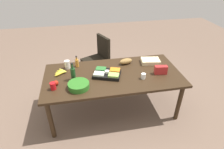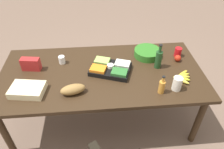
# 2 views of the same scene
# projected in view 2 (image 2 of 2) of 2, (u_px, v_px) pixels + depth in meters

# --- Properties ---
(ground_plane) EXTENTS (10.00, 10.00, 0.00)m
(ground_plane) POSITION_uv_depth(u_px,v_px,m) (103.00, 116.00, 2.79)
(ground_plane) COLOR #735C4C
(conference_table) EXTENTS (2.20, 1.06, 0.74)m
(conference_table) POSITION_uv_depth(u_px,v_px,m) (102.00, 77.00, 2.36)
(conference_table) COLOR #332314
(conference_table) RESTS_ON ground
(sheet_cake) EXTENTS (0.35, 0.27, 0.07)m
(sheet_cake) POSITION_uv_depth(u_px,v_px,m) (28.00, 90.00, 2.05)
(sheet_cake) COLOR beige
(sheet_cake) RESTS_ON conference_table
(veggie_tray) EXTENTS (0.50, 0.42, 0.09)m
(veggie_tray) POSITION_uv_depth(u_px,v_px,m) (111.00, 68.00, 2.31)
(veggie_tray) COLOR black
(veggie_tray) RESTS_ON conference_table
(chip_bag_red) EXTENTS (0.21, 0.11, 0.14)m
(chip_bag_red) POSITION_uv_depth(u_px,v_px,m) (31.00, 64.00, 2.31)
(chip_bag_red) COLOR #B52727
(chip_bag_red) RESTS_ON conference_table
(paper_cup) EXTENTS (0.08, 0.08, 0.09)m
(paper_cup) POSITION_uv_depth(u_px,v_px,m) (62.00, 60.00, 2.41)
(paper_cup) COLOR white
(paper_cup) RESTS_ON conference_table
(mayo_jar) EXTENTS (0.09, 0.09, 0.14)m
(mayo_jar) POSITION_uv_depth(u_px,v_px,m) (177.00, 84.00, 2.06)
(mayo_jar) COLOR white
(mayo_jar) RESTS_ON conference_table
(bread_loaf) EXTENTS (0.26, 0.16, 0.10)m
(bread_loaf) POSITION_uv_depth(u_px,v_px,m) (73.00, 89.00, 2.03)
(bread_loaf) COLOR olive
(bread_loaf) RESTS_ON conference_table
(dressing_bottle) EXTENTS (0.06, 0.06, 0.20)m
(dressing_bottle) POSITION_uv_depth(u_px,v_px,m) (162.00, 86.00, 2.03)
(dressing_bottle) COLOR orange
(dressing_bottle) RESTS_ON conference_table
(wine_bottle) EXTENTS (0.08, 0.08, 0.29)m
(wine_bottle) POSITION_uv_depth(u_px,v_px,m) (159.00, 59.00, 2.31)
(wine_bottle) COLOR #1E4320
(wine_bottle) RESTS_ON conference_table
(apple_red) EXTENTS (0.08, 0.08, 0.08)m
(apple_red) POSITION_uv_depth(u_px,v_px,m) (178.00, 58.00, 2.45)
(apple_red) COLOR #AC2312
(apple_red) RESTS_ON conference_table
(salad_bowl) EXTENTS (0.37, 0.37, 0.09)m
(salad_bowl) POSITION_uv_depth(u_px,v_px,m) (147.00, 53.00, 2.53)
(salad_bowl) COLOR #2C6F21
(salad_bowl) RESTS_ON conference_table
(red_solo_cup) EXTENTS (0.08, 0.08, 0.11)m
(red_solo_cup) POSITION_uv_depth(u_px,v_px,m) (178.00, 52.00, 2.52)
(red_solo_cup) COLOR red
(red_solo_cup) RESTS_ON conference_table
(banana_bunch) EXTENTS (0.20, 0.24, 0.04)m
(banana_bunch) POSITION_uv_depth(u_px,v_px,m) (182.00, 77.00, 2.21)
(banana_bunch) COLOR yellow
(banana_bunch) RESTS_ON conference_table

